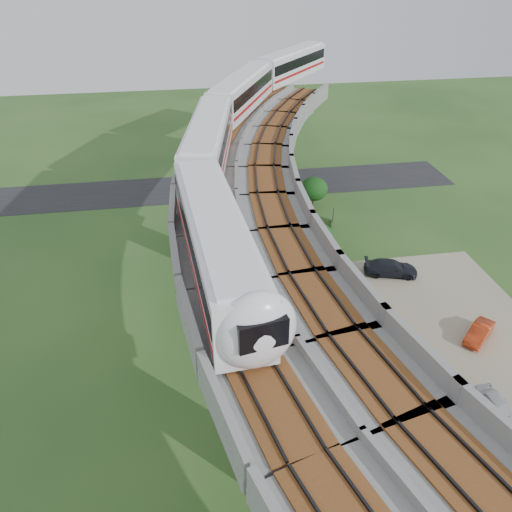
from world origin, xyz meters
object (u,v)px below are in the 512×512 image
at_px(metro_train, 249,116).
at_px(car_white, 499,408).
at_px(car_red, 479,332).
at_px(car_dark, 391,268).

distance_m(metro_train, car_white, 30.00).
bearing_deg(car_white, metro_train, 112.42).
distance_m(car_red, car_dark, 9.81).
distance_m(car_white, car_red, 7.34).
xyz_separation_m(car_white, car_dark, (-0.57, 16.11, 0.06)).
relative_size(metro_train, car_white, 16.02).
bearing_deg(car_red, car_white, -61.79).
height_order(car_white, car_dark, car_dark).
relative_size(car_white, car_red, 1.04).
height_order(car_white, car_red, car_white).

